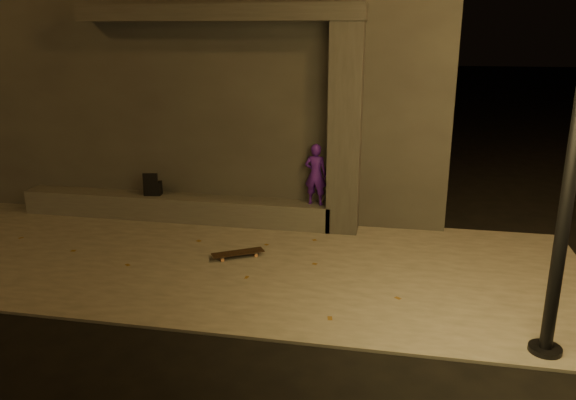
% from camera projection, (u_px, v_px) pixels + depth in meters
% --- Properties ---
extents(ground, '(120.00, 120.00, 0.00)m').
position_uv_depth(ground, '(174.00, 323.00, 6.95)').
color(ground, black).
rests_on(ground, ground).
extents(sidewalk, '(11.00, 4.40, 0.04)m').
position_uv_depth(sidewalk, '(223.00, 260.00, 8.82)').
color(sidewalk, '#615D55').
rests_on(sidewalk, ground).
extents(building, '(9.00, 5.10, 5.22)m').
position_uv_depth(building, '(237.00, 72.00, 12.49)').
color(building, '#393634').
rests_on(building, ground).
extents(ledge, '(6.00, 0.55, 0.45)m').
position_uv_depth(ledge, '(175.00, 207.00, 10.68)').
color(ledge, '#504D48').
rests_on(ledge, sidewalk).
extents(column, '(0.55, 0.55, 3.60)m').
position_uv_depth(column, '(345.00, 131.00, 9.63)').
color(column, '#393634').
rests_on(column, sidewalk).
extents(canopy, '(5.00, 0.70, 0.28)m').
position_uv_depth(canopy, '(220.00, 13.00, 9.53)').
color(canopy, '#393634').
rests_on(canopy, column).
extents(skateboarder, '(0.44, 0.32, 1.10)m').
position_uv_depth(skateboarder, '(316.00, 174.00, 9.95)').
color(skateboarder, '#491796').
rests_on(skateboarder, ledge).
extents(backpack, '(0.34, 0.25, 0.44)m').
position_uv_depth(backpack, '(153.00, 187.00, 10.65)').
color(backpack, black).
rests_on(backpack, ledge).
extents(skateboard, '(0.81, 0.61, 0.09)m').
position_uv_depth(skateboard, '(238.00, 253.00, 8.85)').
color(skateboard, black).
rests_on(skateboard, sidewalk).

